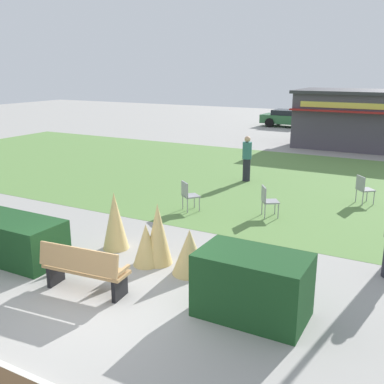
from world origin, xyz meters
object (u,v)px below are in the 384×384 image
Objects in this scene: cafe_chair_east at (188,194)px; parked_car_center_slot at (367,122)px; park_bench at (84,269)px; person_standing at (247,158)px; cafe_chair_center at (267,199)px; cafe_chair_west at (363,187)px; parked_car_west_slot at (291,118)px.

parked_car_center_slot is at bearing 84.32° from cafe_chair_east.
person_standing is (-0.59, 9.59, 0.38)m from park_bench.
park_bench is 26.12m from parked_car_center_slot.
person_standing is at bearing 93.51° from park_bench.
cafe_chair_east is at bearing 135.00° from person_standing.
cafe_chair_west is at bearing 50.31° from cafe_chair_center.
cafe_chair_east is at bearing -143.91° from cafe_chair_west.
parked_car_west_slot is at bearing 113.15° from cafe_chair_west.
cafe_chair_west is 0.21× the size of parked_car_center_slot.
cafe_chair_center is 20.16m from parked_car_center_slot.
parked_car_west_slot reaches higher than cafe_chair_west.
parked_car_west_slot reaches higher than cafe_chair_east.
parked_car_center_slot is at bearing 87.07° from park_bench.
cafe_chair_west is at bearing -82.33° from parked_car_center_slot.
cafe_chair_east is 20.85m from parked_car_center_slot.
cafe_chair_east is 20.97m from parked_car_west_slot.
cafe_chair_west is 5.47m from cafe_chair_east.
cafe_chair_west is 1.00× the size of cafe_chair_east.
cafe_chair_east is (-4.42, -3.22, 0.00)m from cafe_chair_west.
person_standing is 16.81m from parked_car_west_slot.
cafe_chair_east is 0.21× the size of parked_car_center_slot.
person_standing is (0.14, 4.24, 0.33)m from cafe_chair_east.
person_standing is 16.62m from parked_car_center_slot.
person_standing is 0.40× the size of parked_car_west_slot.
park_bench is 0.41× the size of parked_car_west_slot.
cafe_chair_west is 4.42m from person_standing.
cafe_chair_west is at bearing -66.85° from parked_car_west_slot.
parked_car_center_slot reaches higher than park_bench.
person_standing is (-4.28, 1.02, 0.33)m from cafe_chair_west.
person_standing is at bearing 166.60° from cafe_chair_west.
cafe_chair_west is 0.21× the size of parked_car_west_slot.
cafe_chair_east is at bearing -95.68° from parked_car_center_slot.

